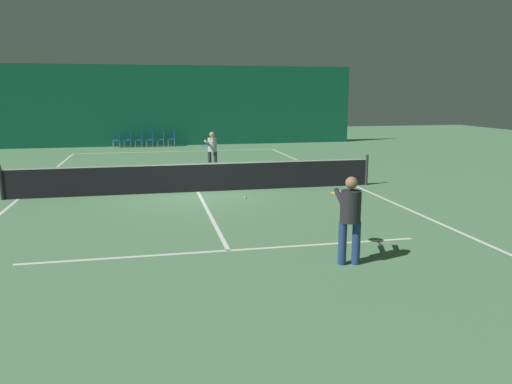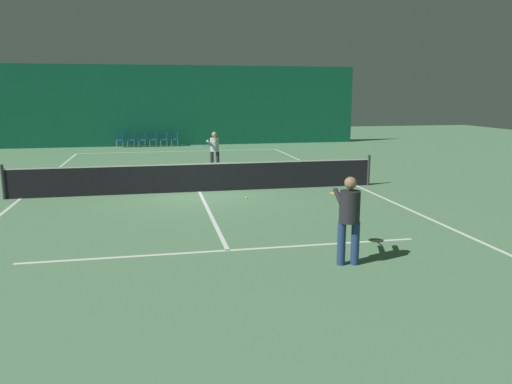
% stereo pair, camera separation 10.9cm
% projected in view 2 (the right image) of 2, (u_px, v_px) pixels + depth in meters
% --- Properties ---
extents(ground_plane, '(60.00, 60.00, 0.00)m').
position_uv_depth(ground_plane, '(199.00, 192.00, 16.43)').
color(ground_plane, '#56845B').
extents(backdrop_curtain, '(23.00, 0.12, 4.87)m').
position_uv_depth(backdrop_curtain, '(176.00, 106.00, 30.68)').
color(backdrop_curtain, '#0F5138').
rests_on(backdrop_curtain, ground).
extents(court_line_baseline_far, '(11.00, 0.10, 0.00)m').
position_uv_depth(court_line_baseline_far, '(180.00, 151.00, 27.86)').
color(court_line_baseline_far, white).
rests_on(court_line_baseline_far, ground).
extents(court_line_service_far, '(8.25, 0.10, 0.00)m').
position_uv_depth(court_line_service_far, '(186.00, 165.00, 22.58)').
color(court_line_service_far, white).
rests_on(court_line_service_far, ground).
extents(court_line_service_near, '(8.25, 0.10, 0.00)m').
position_uv_depth(court_line_service_near, '(228.00, 250.00, 10.28)').
color(court_line_service_near, white).
rests_on(court_line_service_near, ground).
extents(court_line_sideline_left, '(0.10, 23.80, 0.00)m').
position_uv_depth(court_line_sideline_left, '(21.00, 199.00, 15.34)').
color(court_line_sideline_left, white).
rests_on(court_line_sideline_left, ground).
extents(court_line_sideline_right, '(0.10, 23.80, 0.00)m').
position_uv_depth(court_line_sideline_right, '(356.00, 186.00, 17.52)').
color(court_line_sideline_right, white).
rests_on(court_line_sideline_right, ground).
extents(court_line_centre, '(0.10, 12.80, 0.00)m').
position_uv_depth(court_line_centre, '(199.00, 192.00, 16.43)').
color(court_line_centre, white).
rests_on(court_line_centre, ground).
extents(tennis_net, '(12.00, 0.10, 1.07)m').
position_uv_depth(tennis_net, '(199.00, 176.00, 16.33)').
color(tennis_net, black).
rests_on(tennis_net, ground).
extents(player_near, '(0.55, 1.39, 1.68)m').
position_uv_depth(player_near, '(349.00, 214.00, 9.30)').
color(player_near, navy).
rests_on(player_near, ground).
extents(player_far, '(0.85, 1.35, 1.61)m').
position_uv_depth(player_far, '(214.00, 148.00, 20.85)').
color(player_far, '#2D2D38').
rests_on(player_far, ground).
extents(courtside_chair_0, '(0.44, 0.44, 0.84)m').
position_uv_depth(courtside_chair_0, '(121.00, 139.00, 29.87)').
color(courtside_chair_0, '#99999E').
rests_on(courtside_chair_0, ground).
extents(courtside_chair_1, '(0.44, 0.44, 0.84)m').
position_uv_depth(courtside_chair_1, '(132.00, 139.00, 30.00)').
color(courtside_chair_1, '#99999E').
rests_on(courtside_chair_1, ground).
extents(courtside_chair_2, '(0.44, 0.44, 0.84)m').
position_uv_depth(courtside_chair_2, '(143.00, 139.00, 30.13)').
color(courtside_chair_2, '#99999E').
rests_on(courtside_chair_2, ground).
extents(courtside_chair_3, '(0.44, 0.44, 0.84)m').
position_uv_depth(courtside_chair_3, '(154.00, 139.00, 30.26)').
color(courtside_chair_3, '#99999E').
rests_on(courtside_chair_3, ground).
extents(courtside_chair_4, '(0.44, 0.44, 0.84)m').
position_uv_depth(courtside_chair_4, '(165.00, 138.00, 30.38)').
color(courtside_chair_4, '#99999E').
rests_on(courtside_chair_4, ground).
extents(courtside_chair_5, '(0.44, 0.44, 0.84)m').
position_uv_depth(courtside_chair_5, '(176.00, 138.00, 30.51)').
color(courtside_chair_5, '#99999E').
rests_on(courtside_chair_5, ground).
extents(tennis_ball, '(0.07, 0.07, 0.07)m').
position_uv_depth(tennis_ball, '(247.00, 197.00, 15.35)').
color(tennis_ball, '#D1DB33').
rests_on(tennis_ball, ground).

